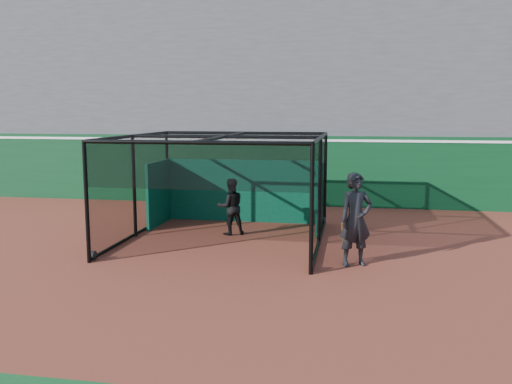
# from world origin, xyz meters

# --- Properties ---
(ground) EXTENTS (120.00, 120.00, 0.00)m
(ground) POSITION_xyz_m (0.00, 0.00, 0.00)
(ground) COLOR brown
(ground) RESTS_ON ground
(outfield_wall) EXTENTS (50.00, 0.50, 2.50)m
(outfield_wall) POSITION_xyz_m (0.00, 8.50, 1.29)
(outfield_wall) COLOR #0A3719
(outfield_wall) RESTS_ON ground
(grandstand) EXTENTS (50.00, 7.85, 8.95)m
(grandstand) POSITION_xyz_m (0.00, 12.27, 4.48)
(grandstand) COLOR #4C4C4F
(grandstand) RESTS_ON ground
(batting_cage) EXTENTS (5.03, 5.37, 2.71)m
(batting_cage) POSITION_xyz_m (-0.30, 2.68, 1.35)
(batting_cage) COLOR black
(batting_cage) RESTS_ON ground
(batter) EXTENTS (0.94, 0.86, 1.54)m
(batter) POSITION_xyz_m (-0.29, 3.36, 0.77)
(batter) COLOR black
(batter) RESTS_ON ground
(on_deck_player) EXTENTS (0.88, 0.77, 2.04)m
(on_deck_player) POSITION_xyz_m (3.06, 0.88, 1.02)
(on_deck_player) COLOR black
(on_deck_player) RESTS_ON ground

